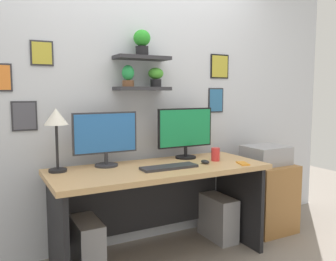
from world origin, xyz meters
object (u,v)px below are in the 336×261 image
(water_cup, at_px, (215,154))
(desk_lamp, at_px, (56,122))
(computer_tower_left, at_px, (87,245))
(desk, at_px, (157,191))
(keyboard, at_px, (169,167))
(cell_phone, at_px, (243,163))
(monitor_left, at_px, (105,137))
(printer, at_px, (266,155))
(drawer_cabinet, at_px, (265,196))
(monitor_right, at_px, (185,131))
(computer_tower_right, at_px, (218,217))
(computer_mouse, at_px, (205,162))

(water_cup, bearing_deg, desk_lamp, 170.74)
(computer_tower_left, bearing_deg, desk, -4.94)
(keyboard, bearing_deg, computer_tower_left, 161.97)
(cell_phone, bearing_deg, desk, 175.12)
(monitor_left, height_order, desk_lamp, desk_lamp)
(cell_phone, relative_size, printer, 0.37)
(keyboard, xyz_separation_m, water_cup, (0.48, 0.08, 0.05))
(drawer_cabinet, bearing_deg, monitor_right, 170.91)
(keyboard, xyz_separation_m, printer, (1.14, 0.18, -0.03))
(desk, bearing_deg, drawer_cabinet, 1.50)
(desk_lamp, distance_m, drawer_cabinet, 2.07)
(printer, bearing_deg, monitor_left, 175.14)
(water_cup, xyz_separation_m, printer, (0.66, 0.10, -0.08))
(cell_phone, relative_size, computer_tower_right, 0.35)
(desk, distance_m, monitor_left, 0.59)
(keyboard, bearing_deg, monitor_right, 43.41)
(computer_tower_left, bearing_deg, drawer_cabinet, -0.57)
(water_cup, bearing_deg, monitor_left, 165.47)
(desk, xyz_separation_m, monitor_right, (0.36, 0.16, 0.45))
(cell_phone, relative_size, water_cup, 1.27)
(desk_lamp, height_order, drawer_cabinet, desk_lamp)
(monitor_left, distance_m, drawer_cabinet, 1.68)
(desk_lamp, relative_size, computer_tower_right, 1.15)
(drawer_cabinet, xyz_separation_m, printer, (0.00, -0.00, 0.41))
(computer_tower_right, bearing_deg, monitor_right, 159.03)
(water_cup, xyz_separation_m, drawer_cabinet, (0.66, 0.10, -0.48))
(monitor_right, height_order, water_cup, monitor_right)
(desk, height_order, computer_tower_left, desk)
(monitor_left, bearing_deg, water_cup, -14.53)
(cell_phone, distance_m, computer_tower_right, 0.65)
(monitor_right, relative_size, printer, 1.38)
(cell_phone, distance_m, water_cup, 0.25)
(desk_lamp, distance_m, computer_tower_right, 1.65)
(desk, bearing_deg, keyboard, -75.98)
(monitor_right, xyz_separation_m, desk_lamp, (-1.09, -0.02, 0.12))
(drawer_cabinet, bearing_deg, computer_tower_right, 177.58)
(monitor_right, xyz_separation_m, cell_phone, (0.28, -0.44, -0.23))
(desk_lamp, distance_m, cell_phone, 1.47)
(cell_phone, bearing_deg, printer, 48.64)
(desk_lamp, xyz_separation_m, computer_tower_right, (1.37, -0.08, -0.91))
(computer_mouse, bearing_deg, keyboard, -176.63)
(computer_mouse, xyz_separation_m, water_cup, (0.14, 0.06, 0.04))
(water_cup, distance_m, printer, 0.67)
(keyboard, distance_m, computer_tower_left, 0.84)
(computer_mouse, bearing_deg, printer, 10.97)
(desk, height_order, printer, printer)
(desk, distance_m, monitor_right, 0.60)
(desk, xyz_separation_m, computer_tower_right, (0.64, 0.05, -0.35))
(printer, xyz_separation_m, computer_tower_right, (-0.54, 0.02, -0.53))
(printer, relative_size, computer_tower_left, 0.95)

